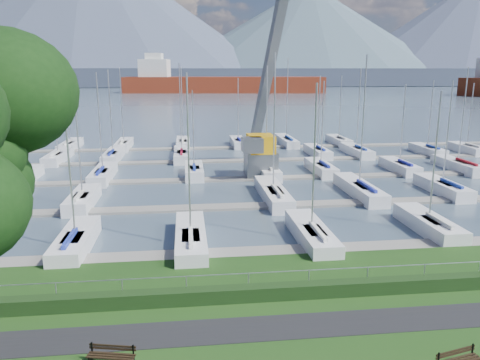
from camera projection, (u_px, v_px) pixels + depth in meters
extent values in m
cube|color=black|center=(281.00, 327.00, 20.05)|extent=(160.00, 2.00, 0.04)
cube|color=#48596A|center=(191.00, 90.00, 274.39)|extent=(800.00, 540.00, 0.20)
cube|color=#193212|center=(270.00, 292.00, 22.48)|extent=(80.00, 0.70, 0.70)
cylinder|color=#9C9FA4|center=(269.00, 272.00, 22.67)|extent=(80.00, 0.04, 0.04)
cube|color=#3A4255|center=(189.00, 77.00, 340.60)|extent=(900.00, 80.00, 12.00)
cone|color=#454F65|center=(90.00, 12.00, 387.36)|extent=(340.00, 340.00, 115.00)
cone|color=#495D6B|center=(309.00, 34.00, 422.11)|extent=(300.00, 300.00, 85.00)
cone|color=#475069|center=(479.00, 28.00, 449.43)|extent=(320.00, 320.00, 100.00)
cube|color=slate|center=(251.00, 253.00, 28.80)|extent=(90.00, 1.60, 0.25)
cube|color=gray|center=(234.00, 207.00, 38.47)|extent=(90.00, 1.60, 0.25)
cube|color=slate|center=(224.00, 180.00, 48.13)|extent=(90.00, 1.60, 0.25)
cube|color=slate|center=(217.00, 161.00, 57.80)|extent=(90.00, 1.60, 0.25)
cube|color=slate|center=(212.00, 148.00, 67.47)|extent=(90.00, 1.60, 0.25)
cube|color=black|center=(91.00, 360.00, 17.43)|extent=(0.15, 0.40, 0.45)
cube|color=black|center=(92.00, 347.00, 17.51)|extent=(0.06, 0.06, 0.40)
cube|color=black|center=(133.00, 350.00, 17.34)|extent=(0.06, 0.06, 0.40)
cube|color=black|center=(109.00, 358.00, 17.15)|extent=(1.78, 0.50, 0.04)
cube|color=black|center=(111.00, 356.00, 17.29)|extent=(1.78, 0.50, 0.04)
cube|color=black|center=(113.00, 354.00, 17.44)|extent=(1.78, 0.50, 0.04)
cube|color=black|center=(113.00, 349.00, 17.45)|extent=(1.76, 0.44, 0.08)
cube|color=black|center=(113.00, 346.00, 17.42)|extent=(1.76, 0.44, 0.08)
cube|color=black|center=(439.00, 358.00, 16.86)|extent=(0.06, 0.06, 0.40)
cube|color=black|center=(473.00, 349.00, 17.40)|extent=(0.06, 0.06, 0.40)
cube|color=black|center=(456.00, 358.00, 17.15)|extent=(1.77, 0.53, 0.04)
cube|color=black|center=(455.00, 353.00, 17.16)|extent=(1.76, 0.47, 0.08)
cube|color=black|center=(456.00, 350.00, 17.13)|extent=(1.76, 0.47, 0.08)
sphere|color=black|center=(1.00, 92.00, 15.17)|extent=(4.93, 4.93, 4.93)
cube|color=slate|center=(261.00, 163.00, 49.19)|extent=(3.24, 3.24, 2.60)
cube|color=#E9A30D|center=(261.00, 144.00, 48.71)|extent=(2.64, 3.43, 1.80)
cube|color=#55595D|center=(271.00, 56.00, 51.20)|extent=(3.07, 11.21, 19.89)
cube|color=slate|center=(252.00, 145.00, 46.59)|extent=(2.03, 2.22, 1.40)
cube|color=maroon|center=(224.00, 87.00, 235.59)|extent=(100.82, 28.97, 10.00)
cube|color=silver|center=(155.00, 72.00, 233.69)|extent=(15.47, 15.47, 12.00)
cube|color=silver|center=(154.00, 57.00, 232.08)|extent=(8.84, 8.84, 4.00)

